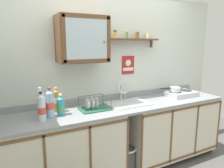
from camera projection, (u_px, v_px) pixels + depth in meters
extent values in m
cube|color=silver|center=(111.00, 79.00, 2.93)|extent=(3.66, 0.05, 2.42)
cube|color=beige|center=(62.00, 150.00, 2.41)|extent=(1.40, 0.63, 0.80)
cube|color=brown|center=(68.00, 131.00, 2.06)|extent=(1.40, 0.01, 0.03)
cube|color=brown|center=(91.00, 159.00, 2.24)|extent=(0.02, 0.01, 0.74)
cube|color=brown|center=(128.00, 149.00, 2.45)|extent=(0.02, 0.01, 0.74)
cube|color=black|center=(166.00, 152.00, 3.24)|extent=(1.39, 0.57, 0.08)
cube|color=beige|center=(168.00, 126.00, 3.13)|extent=(1.42, 0.63, 0.80)
cube|color=brown|center=(186.00, 108.00, 2.79)|extent=(1.42, 0.01, 0.03)
cube|color=brown|center=(183.00, 157.00, 2.92)|extent=(1.42, 0.01, 0.03)
cube|color=brown|center=(142.00, 145.00, 2.54)|extent=(0.02, 0.01, 0.74)
cube|color=brown|center=(171.00, 137.00, 2.75)|extent=(0.02, 0.01, 0.74)
cube|color=brown|center=(197.00, 130.00, 2.96)|extent=(0.02, 0.01, 0.74)
cube|color=brown|center=(219.00, 124.00, 3.18)|extent=(0.02, 0.01, 0.74)
cube|color=gray|center=(123.00, 106.00, 2.69)|extent=(3.02, 0.66, 0.03)
cube|color=gray|center=(112.00, 97.00, 2.95)|extent=(3.02, 0.02, 0.08)
cube|color=silver|center=(128.00, 103.00, 2.75)|extent=(0.55, 0.40, 0.01)
cube|color=slate|center=(128.00, 112.00, 2.77)|extent=(0.47, 0.32, 0.01)
cube|color=slate|center=(122.00, 105.00, 2.90)|extent=(0.47, 0.01, 0.12)
cube|color=slate|center=(135.00, 112.00, 2.62)|extent=(0.47, 0.01, 0.12)
cylinder|color=#4C4C51|center=(128.00, 112.00, 2.77)|extent=(0.04, 0.04, 0.01)
cylinder|color=silver|center=(121.00, 99.00, 2.95)|extent=(0.05, 0.05, 0.02)
cylinder|color=silver|center=(121.00, 92.00, 2.93)|extent=(0.02, 0.02, 0.18)
torus|color=silver|center=(124.00, 87.00, 2.83)|extent=(0.20, 0.02, 0.20)
cylinder|color=silver|center=(125.00, 96.00, 2.97)|extent=(0.02, 0.02, 0.05)
cube|color=silver|center=(181.00, 94.00, 3.14)|extent=(0.45, 0.29, 0.07)
cylinder|color=#2D2D2D|center=(175.00, 92.00, 3.10)|extent=(0.18, 0.18, 0.01)
cylinder|color=#2D2D2D|center=(186.00, 90.00, 3.20)|extent=(0.18, 0.18, 0.01)
cylinder|color=black|center=(183.00, 97.00, 2.98)|extent=(0.03, 0.02, 0.03)
cylinder|color=black|center=(193.00, 95.00, 3.08)|extent=(0.03, 0.02, 0.03)
cylinder|color=silver|center=(175.00, 90.00, 3.10)|extent=(0.15, 0.15, 0.07)
torus|color=silver|center=(175.00, 87.00, 3.09)|extent=(0.16, 0.16, 0.01)
cylinder|color=black|center=(166.00, 88.00, 3.07)|extent=(0.15, 0.07, 0.02)
cylinder|color=teal|center=(61.00, 107.00, 2.31)|extent=(0.08, 0.08, 0.18)
cone|color=teal|center=(60.00, 97.00, 2.29)|extent=(0.08, 0.08, 0.04)
cylinder|color=white|center=(60.00, 95.00, 2.28)|extent=(0.04, 0.04, 0.02)
cylinder|color=#4C9959|center=(61.00, 108.00, 2.31)|extent=(0.09, 0.09, 0.05)
cylinder|color=silver|center=(42.00, 109.00, 2.12)|extent=(0.08, 0.08, 0.25)
cone|color=silver|center=(41.00, 95.00, 2.10)|extent=(0.08, 0.08, 0.04)
cylinder|color=#262626|center=(41.00, 92.00, 2.09)|extent=(0.04, 0.04, 0.02)
cylinder|color=#D84C3F|center=(42.00, 111.00, 2.13)|extent=(0.08, 0.08, 0.07)
cylinder|color=gold|center=(56.00, 102.00, 2.40)|extent=(0.07, 0.07, 0.24)
cone|color=gold|center=(56.00, 90.00, 2.38)|extent=(0.07, 0.07, 0.03)
cylinder|color=white|center=(56.00, 88.00, 2.37)|extent=(0.03, 0.03, 0.02)
cylinder|color=white|center=(56.00, 100.00, 2.40)|extent=(0.07, 0.07, 0.07)
cylinder|color=white|center=(41.00, 104.00, 2.24)|extent=(0.07, 0.07, 0.27)
cone|color=white|center=(40.00, 91.00, 2.21)|extent=(0.07, 0.07, 0.03)
cylinder|color=white|center=(40.00, 88.00, 2.21)|extent=(0.03, 0.03, 0.02)
cylinder|color=#D84C3F|center=(41.00, 104.00, 2.24)|extent=(0.07, 0.07, 0.08)
cylinder|color=#8CB7E0|center=(50.00, 105.00, 2.23)|extent=(0.08, 0.08, 0.27)
cone|color=#8CB7E0|center=(49.00, 91.00, 2.20)|extent=(0.08, 0.08, 0.04)
cylinder|color=red|center=(49.00, 89.00, 2.20)|extent=(0.04, 0.04, 0.02)
cylinder|color=#D84C3F|center=(50.00, 105.00, 2.23)|extent=(0.09, 0.09, 0.07)
cube|color=#26664C|center=(95.00, 109.00, 2.51)|extent=(0.36, 0.25, 0.01)
cylinder|color=#4C4F54|center=(85.00, 107.00, 2.33)|extent=(0.01, 0.01, 0.14)
cylinder|color=#4C4F54|center=(111.00, 104.00, 2.47)|extent=(0.01, 0.01, 0.14)
cylinder|color=#4C4F54|center=(78.00, 102.00, 2.52)|extent=(0.01, 0.01, 0.14)
cylinder|color=#4C4F54|center=(103.00, 99.00, 2.67)|extent=(0.01, 0.01, 0.14)
cylinder|color=#4C4F54|center=(98.00, 100.00, 2.39)|extent=(0.33, 0.01, 0.01)
cylinder|color=#4C4F54|center=(91.00, 95.00, 2.58)|extent=(0.33, 0.01, 0.01)
cylinder|color=white|center=(88.00, 103.00, 2.46)|extent=(0.01, 0.13, 0.13)
cylinder|color=white|center=(92.00, 103.00, 2.48)|extent=(0.01, 0.14, 0.14)
cylinder|color=white|center=(96.00, 102.00, 2.51)|extent=(0.01, 0.13, 0.13)
cube|color=brown|center=(82.00, 39.00, 2.46)|extent=(0.59, 0.31, 0.54)
cube|color=silver|center=(87.00, 39.00, 2.32)|extent=(0.48, 0.01, 0.44)
cube|color=brown|center=(64.00, 39.00, 2.20)|extent=(0.05, 0.01, 0.51)
cube|color=brown|center=(109.00, 39.00, 2.44)|extent=(0.05, 0.01, 0.51)
cube|color=brown|center=(87.00, 16.00, 2.28)|extent=(0.55, 0.01, 0.04)
cube|color=brown|center=(88.00, 61.00, 2.37)|extent=(0.55, 0.01, 0.04)
sphere|color=olive|center=(105.00, 42.00, 2.41)|extent=(0.02, 0.02, 0.02)
cube|color=brown|center=(132.00, 39.00, 2.87)|extent=(0.80, 0.14, 0.02)
cube|color=brown|center=(107.00, 44.00, 2.77)|extent=(0.02, 0.03, 0.10)
cube|color=brown|center=(151.00, 44.00, 3.10)|extent=(0.02, 0.03, 0.10)
cylinder|color=gold|center=(115.00, 35.00, 2.73)|extent=(0.04, 0.04, 0.09)
cylinder|color=black|center=(115.00, 31.00, 2.72)|extent=(0.04, 0.04, 0.02)
cylinder|color=#598C3F|center=(127.00, 35.00, 2.81)|extent=(0.04, 0.04, 0.09)
cylinder|color=white|center=(127.00, 31.00, 2.80)|extent=(0.04, 0.04, 0.02)
cylinder|color=brown|center=(137.00, 36.00, 2.89)|extent=(0.05, 0.05, 0.07)
cylinder|color=#33723F|center=(137.00, 32.00, 2.88)|extent=(0.05, 0.05, 0.02)
cylinder|color=silver|center=(148.00, 36.00, 2.99)|extent=(0.05, 0.05, 0.08)
cylinder|color=yellow|center=(148.00, 32.00, 2.98)|extent=(0.05, 0.05, 0.02)
cube|color=#B2261E|center=(128.00, 65.00, 2.99)|extent=(0.20, 0.01, 0.26)
cube|color=white|center=(128.00, 69.00, 3.00)|extent=(0.17, 0.00, 0.05)
cylinder|color=white|center=(128.00, 63.00, 2.98)|extent=(0.09, 0.00, 0.09)
cylinder|color=#4C4C51|center=(126.00, 161.00, 2.72)|extent=(0.25, 0.25, 0.37)
torus|color=white|center=(126.00, 148.00, 2.68)|extent=(0.28, 0.28, 0.03)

